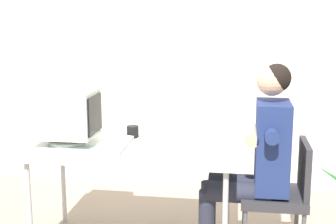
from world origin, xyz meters
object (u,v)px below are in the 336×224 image
at_px(crt_monitor, 67,114).
at_px(desk_mug, 133,132).
at_px(desk, 134,153).
at_px(keyboard, 116,144).
at_px(person_seated, 256,155).
at_px(office_chair, 282,191).

xyz_separation_m(crt_monitor, desk_mug, (0.42, 0.25, -0.17)).
distance_m(desk, crt_monitor, 0.55).
xyz_separation_m(keyboard, desk_mug, (0.06, 0.28, 0.03)).
relative_size(desk, desk_mug, 14.38).
bearing_deg(person_seated, desk, 179.84).
height_order(keyboard, person_seated, person_seated).
xyz_separation_m(office_chair, person_seated, (-0.19, 0.00, 0.25)).
height_order(crt_monitor, office_chair, crt_monitor).
relative_size(keyboard, desk_mug, 4.57).
height_order(desk, office_chair, office_chair).
bearing_deg(keyboard, desk_mug, 78.12).
xyz_separation_m(crt_monitor, office_chair, (1.52, 0.00, -0.49)).
height_order(desk, keyboard, keyboard).
xyz_separation_m(keyboard, office_chair, (1.15, 0.04, -0.29)).
bearing_deg(crt_monitor, desk_mug, 30.69).
relative_size(crt_monitor, keyboard, 0.92).
bearing_deg(keyboard, person_seated, 2.09).
relative_size(crt_monitor, office_chair, 0.51).
relative_size(desk, keyboard, 3.15).
xyz_separation_m(crt_monitor, keyboard, (0.36, -0.03, -0.20)).
bearing_deg(crt_monitor, desk, 0.58).
bearing_deg(desk_mug, desk, -75.65).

